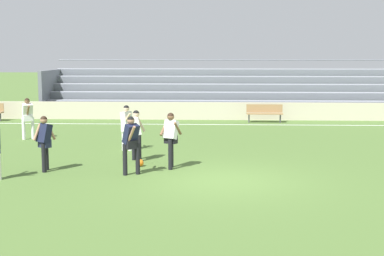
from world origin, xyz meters
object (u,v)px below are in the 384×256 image
(player_white_pressing_high, at_px, (136,131))
(player_white_overlapping, at_px, (171,135))
(bleacher_stand, at_px, (247,91))
(player_white_dropping_back, at_px, (28,115))
(player_dark_deep_cover, at_px, (131,140))
(soccer_ball, at_px, (140,163))
(player_dark_challenging, at_px, (44,139))
(player_white_trailing_run, at_px, (127,124))
(bench_near_wall_gap, at_px, (265,112))

(player_white_pressing_high, distance_m, player_white_overlapping, 1.65)
(bleacher_stand, relative_size, player_white_dropping_back, 13.64)
(player_dark_deep_cover, height_order, soccer_ball, player_dark_deep_cover)
(player_white_pressing_high, xyz_separation_m, player_dark_challenging, (-2.46, -1.67, 0.00))
(player_white_overlapping, height_order, player_dark_deep_cover, player_white_overlapping)
(bleacher_stand, xyz_separation_m, soccer_ball, (-4.12, -14.47, -1.22))
(player_dark_deep_cover, bearing_deg, player_white_trailing_run, 101.25)
(bleacher_stand, xyz_separation_m, player_white_trailing_run, (-4.96, -11.80, -0.37))
(bleacher_stand, distance_m, player_white_overlapping, 15.05)
(bleacher_stand, relative_size, player_dark_deep_cover, 13.49)
(player_white_overlapping, xyz_separation_m, soccer_ball, (-0.97, 0.24, -0.90))
(player_white_overlapping, bearing_deg, player_white_dropping_back, 139.76)
(player_white_pressing_high, xyz_separation_m, player_white_dropping_back, (-5.00, 4.12, 0.02))
(player_white_overlapping, bearing_deg, player_white_pressing_high, 136.94)
(player_white_pressing_high, relative_size, player_dark_deep_cover, 0.97)
(player_white_overlapping, xyz_separation_m, player_white_trailing_run, (-1.82, 2.91, -0.05))
(player_white_pressing_high, bearing_deg, player_white_dropping_back, 140.48)
(bench_near_wall_gap, height_order, player_white_pressing_high, player_white_pressing_high)
(bench_near_wall_gap, distance_m, player_white_pressing_high, 11.03)
(bleacher_stand, relative_size, player_white_trailing_run, 13.98)
(player_white_pressing_high, height_order, player_white_overlapping, player_white_overlapping)
(player_white_pressing_high, height_order, soccer_ball, player_white_pressing_high)
(bleacher_stand, bearing_deg, player_white_overlapping, -102.08)
(bench_near_wall_gap, xyz_separation_m, player_white_overlapping, (-3.80, -10.94, 0.47))
(player_white_dropping_back, bearing_deg, player_white_pressing_high, -39.52)
(player_dark_challenging, relative_size, player_white_trailing_run, 1.01)
(player_white_pressing_high, height_order, player_white_trailing_run, player_white_pressing_high)
(player_white_pressing_high, relative_size, player_white_trailing_run, 1.01)
(player_dark_challenging, relative_size, player_white_dropping_back, 0.98)
(player_white_pressing_high, relative_size, player_white_overlapping, 0.97)
(player_dark_challenging, bearing_deg, player_white_overlapping, 8.43)
(bench_near_wall_gap, xyz_separation_m, player_white_pressing_high, (-5.01, -9.82, 0.43))
(player_dark_challenging, bearing_deg, player_white_dropping_back, 113.62)
(player_white_overlapping, xyz_separation_m, player_dark_challenging, (-3.67, -0.54, -0.04))
(player_white_overlapping, relative_size, player_dark_challenging, 1.03)
(player_dark_challenging, distance_m, player_white_dropping_back, 6.32)
(player_white_overlapping, bearing_deg, player_dark_challenging, -171.57)
(player_dark_deep_cover, bearing_deg, bleacher_stand, 74.92)
(player_white_overlapping, distance_m, soccer_ball, 1.35)
(player_white_trailing_run, relative_size, player_dark_deep_cover, 0.96)
(bench_near_wall_gap, bearing_deg, player_dark_challenging, -123.04)
(player_white_trailing_run, bearing_deg, soccer_ball, -72.40)
(player_dark_challenging, distance_m, soccer_ball, 2.94)
(player_white_overlapping, bearing_deg, player_dark_deep_cover, -139.69)
(player_white_pressing_high, bearing_deg, player_dark_deep_cover, -85.87)
(bench_near_wall_gap, height_order, player_white_overlapping, player_white_overlapping)
(player_white_dropping_back, bearing_deg, bleacher_stand, 45.36)
(player_white_overlapping, xyz_separation_m, player_dark_deep_cover, (-1.06, -0.90, -0.00))
(player_white_pressing_high, bearing_deg, bench_near_wall_gap, 62.98)
(player_white_dropping_back, distance_m, soccer_ball, 7.29)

